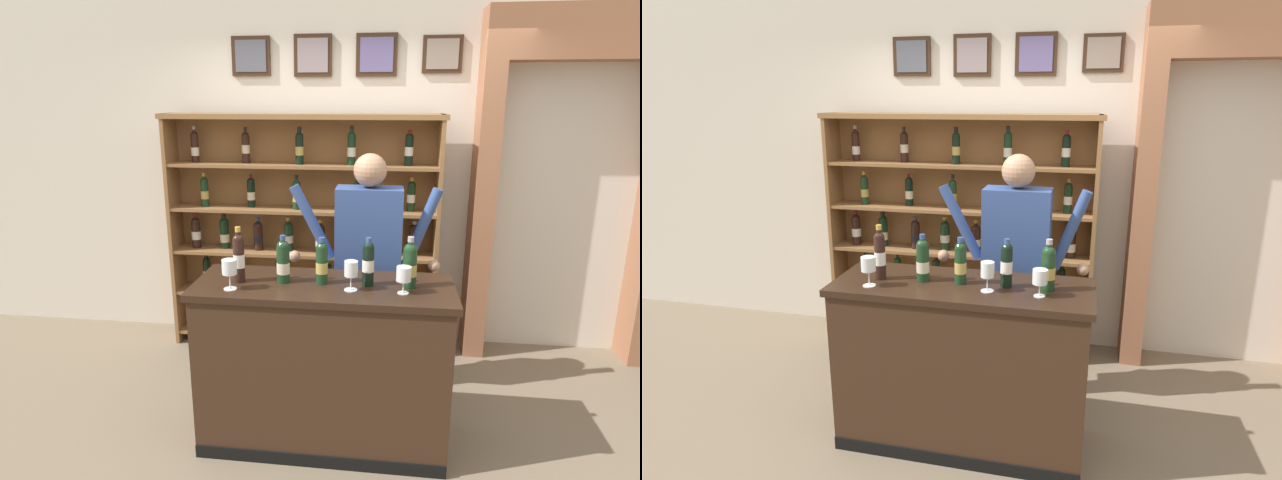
{
  "view_description": "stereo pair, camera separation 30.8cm",
  "coord_description": "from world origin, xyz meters",
  "views": [
    {
      "loc": [
        0.26,
        -2.76,
        2.04
      ],
      "look_at": [
        -0.12,
        0.19,
        1.22
      ],
      "focal_mm": 29.14,
      "sensor_mm": 36.0,
      "label": 1
    },
    {
      "loc": [
        0.57,
        -2.7,
        2.04
      ],
      "look_at": [
        -0.12,
        0.19,
        1.22
      ],
      "focal_mm": 29.14,
      "sensor_mm": 36.0,
      "label": 2
    }
  ],
  "objects": [
    {
      "name": "ground_plane",
      "position": [
        0.0,
        0.0,
        -0.01
      ],
      "size": [
        14.0,
        14.0,
        0.02
      ],
      "primitive_type": "cube",
      "color": "#7A6B56"
    },
    {
      "name": "archway_doorway",
      "position": [
        1.63,
        1.45,
        1.54
      ],
      "size": [
        1.42,
        0.45,
        2.67
      ],
      "color": "#9E6647",
      "rests_on": "ground"
    },
    {
      "name": "tasting_bottle_chianti",
      "position": [
        -0.56,
        -0.02,
        1.17
      ],
      "size": [
        0.07,
        0.07,
        0.32
      ],
      "color": "black",
      "rests_on": "tasting_counter"
    },
    {
      "name": "tasting_bottle_bianco",
      "position": [
        -0.31,
        0.01,
        1.14
      ],
      "size": [
        0.08,
        0.08,
        0.28
      ],
      "color": "#19381E",
      "rests_on": "tasting_counter"
    },
    {
      "name": "tasting_bottle_grappa",
      "position": [
        0.17,
        0.02,
        1.15
      ],
      "size": [
        0.07,
        0.07,
        0.28
      ],
      "color": "black",
      "rests_on": "tasting_counter"
    },
    {
      "name": "tasting_counter",
      "position": [
        -0.08,
        -0.0,
        0.51
      ],
      "size": [
        1.48,
        0.56,
        1.02
      ],
      "color": "#382316",
      "rests_on": "ground"
    },
    {
      "name": "shopkeeper",
      "position": [
        0.15,
        0.6,
        1.05
      ],
      "size": [
        1.02,
        0.22,
        1.7
      ],
      "color": "#2D3347",
      "rests_on": "ground"
    },
    {
      "name": "tasting_bottle_rosso",
      "position": [
        0.4,
        0.01,
        1.15
      ],
      "size": [
        0.08,
        0.08,
        0.29
      ],
      "color": "#19381E",
      "rests_on": "tasting_counter"
    },
    {
      "name": "wine_glass_right",
      "position": [
        0.09,
        -0.08,
        1.13
      ],
      "size": [
        0.07,
        0.07,
        0.17
      ],
      "color": "silver",
      "rests_on": "tasting_counter"
    },
    {
      "name": "tasting_bottle_vin_santo",
      "position": [
        -0.09,
        0.01,
        1.14
      ],
      "size": [
        0.07,
        0.07,
        0.27
      ],
      "color": "#19381E",
      "rests_on": "tasting_counter"
    },
    {
      "name": "wine_glass_spare",
      "position": [
        -0.58,
        -0.15,
        1.14
      ],
      "size": [
        0.08,
        0.08,
        0.17
      ],
      "color": "silver",
      "rests_on": "tasting_counter"
    },
    {
      "name": "back_wall",
      "position": [
        -0.0,
        1.57,
        1.56
      ],
      "size": [
        12.0,
        0.19,
        3.13
      ],
      "color": "silver",
      "rests_on": "ground"
    },
    {
      "name": "wine_shelf",
      "position": [
        -0.41,
        1.3,
        1.01
      ],
      "size": [
        2.21,
        0.3,
        1.92
      ],
      "color": "olive",
      "rests_on": "ground"
    },
    {
      "name": "wine_glass_center",
      "position": [
        0.37,
        -0.09,
        1.12
      ],
      "size": [
        0.08,
        0.08,
        0.15
      ],
      "color": "silver",
      "rests_on": "tasting_counter"
    }
  ]
}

